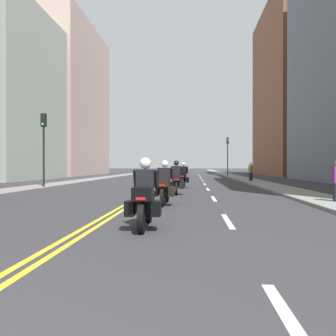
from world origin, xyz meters
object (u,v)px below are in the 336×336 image
at_px(motorcycle_3, 183,177).
at_px(traffic_light_far, 228,150).
at_px(motorcycle_1, 165,186).
at_px(traffic_light_near, 44,137).
at_px(motorcycle_2, 176,180).
at_px(pedestrian_0, 251,172).
at_px(motorcycle_0, 145,199).

bearing_deg(motorcycle_3, traffic_light_far, 80.22).
relative_size(motorcycle_1, traffic_light_near, 0.49).
relative_size(motorcycle_2, pedestrian_0, 1.31).
height_order(motorcycle_2, pedestrian_0, motorcycle_2).
xyz_separation_m(motorcycle_2, pedestrian_0, (5.71, 13.23, 0.18)).
bearing_deg(traffic_light_near, motorcycle_3, 9.12).
height_order(motorcycle_1, motorcycle_3, motorcycle_3).
distance_m(traffic_light_near, traffic_light_far, 28.77).
xyz_separation_m(motorcycle_0, traffic_light_near, (-8.02, 13.11, 2.51)).
relative_size(motorcycle_2, motorcycle_3, 0.99).
bearing_deg(motorcycle_0, motorcycle_1, 88.09).
xyz_separation_m(motorcycle_0, motorcycle_1, (0.05, 4.78, 0.01)).
distance_m(motorcycle_1, motorcycle_3, 9.70).
height_order(motorcycle_0, motorcycle_3, motorcycle_3).
bearing_deg(traffic_light_far, pedestrian_0, -88.44).
distance_m(motorcycle_1, traffic_light_far, 34.27).
relative_size(motorcycle_3, pedestrian_0, 1.32).
bearing_deg(pedestrian_0, traffic_light_near, -13.63).
height_order(motorcycle_1, traffic_light_near, traffic_light_near).
distance_m(motorcycle_0, motorcycle_2, 9.46).
xyz_separation_m(motorcycle_3, pedestrian_0, (5.51, 8.21, 0.19)).
height_order(motorcycle_1, motorcycle_2, motorcycle_2).
bearing_deg(traffic_light_near, traffic_light_far, 61.90).
bearing_deg(pedestrian_0, traffic_light_far, -136.46).
distance_m(motorcycle_2, motorcycle_3, 5.02).
bearing_deg(motorcycle_1, traffic_light_near, 135.72).
relative_size(motorcycle_0, traffic_light_far, 0.41).
height_order(motorcycle_3, traffic_light_near, traffic_light_near).
relative_size(motorcycle_1, motorcycle_3, 1.02).
bearing_deg(pedestrian_0, motorcycle_3, 8.10).
bearing_deg(traffic_light_far, motorcycle_3, -101.95).
xyz_separation_m(motorcycle_1, pedestrian_0, (5.91, 17.91, 0.20)).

